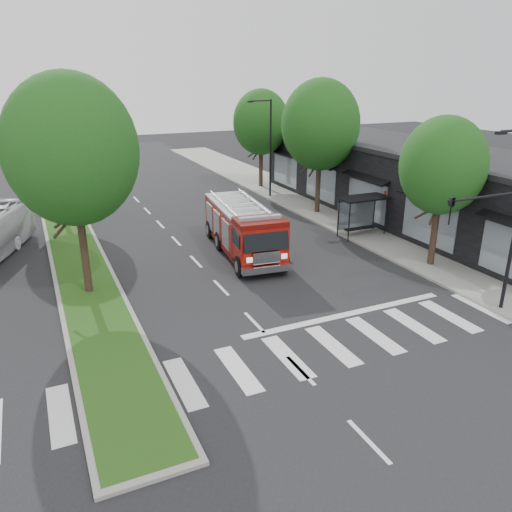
# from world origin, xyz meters

# --- Properties ---
(ground) EXTENTS (140.00, 140.00, 0.00)m
(ground) POSITION_xyz_m (0.00, 0.00, 0.00)
(ground) COLOR black
(ground) RESTS_ON ground
(sidewalk_right) EXTENTS (5.00, 80.00, 0.15)m
(sidewalk_right) POSITION_xyz_m (12.50, 10.00, 0.07)
(sidewalk_right) COLOR gray
(sidewalk_right) RESTS_ON ground
(median) EXTENTS (3.00, 50.00, 0.15)m
(median) POSITION_xyz_m (-6.00, 18.00, 0.08)
(median) COLOR gray
(median) RESTS_ON ground
(storefront_row) EXTENTS (8.00, 30.00, 5.00)m
(storefront_row) POSITION_xyz_m (17.00, 10.00, 2.50)
(storefront_row) COLOR black
(storefront_row) RESTS_ON ground
(bus_shelter) EXTENTS (3.20, 1.60, 2.61)m
(bus_shelter) POSITION_xyz_m (11.20, 8.15, 2.04)
(bus_shelter) COLOR black
(bus_shelter) RESTS_ON ground
(tree_right_near) EXTENTS (4.40, 4.40, 8.05)m
(tree_right_near) POSITION_xyz_m (11.50, 2.00, 5.51)
(tree_right_near) COLOR black
(tree_right_near) RESTS_ON ground
(tree_right_mid) EXTENTS (5.60, 5.60, 9.72)m
(tree_right_mid) POSITION_xyz_m (11.50, 14.00, 6.49)
(tree_right_mid) COLOR black
(tree_right_mid) RESTS_ON ground
(tree_right_far) EXTENTS (5.00, 5.00, 8.73)m
(tree_right_far) POSITION_xyz_m (11.50, 24.00, 5.84)
(tree_right_far) COLOR black
(tree_right_far) RESTS_ON ground
(tree_median_near) EXTENTS (5.80, 5.80, 10.16)m
(tree_median_near) POSITION_xyz_m (-6.00, 6.00, 6.81)
(tree_median_near) COLOR black
(tree_median_near) RESTS_ON ground
(tree_median_far) EXTENTS (5.60, 5.60, 9.72)m
(tree_median_far) POSITION_xyz_m (-6.00, 20.00, 6.49)
(tree_median_far) COLOR black
(tree_median_far) RESTS_ON ground
(streetlight_right_near) EXTENTS (4.08, 0.22, 8.00)m
(streetlight_right_near) POSITION_xyz_m (9.61, -3.50, 4.67)
(streetlight_right_near) COLOR black
(streetlight_right_near) RESTS_ON ground
(streetlight_right_far) EXTENTS (2.11, 0.20, 8.00)m
(streetlight_right_far) POSITION_xyz_m (10.35, 20.00, 4.48)
(streetlight_right_far) COLOR black
(streetlight_right_far) RESTS_ON ground
(fire_engine) EXTENTS (3.64, 9.13, 3.08)m
(fire_engine) POSITION_xyz_m (3.00, 8.23, 1.48)
(fire_engine) COLOR #590904
(fire_engine) RESTS_ON ground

